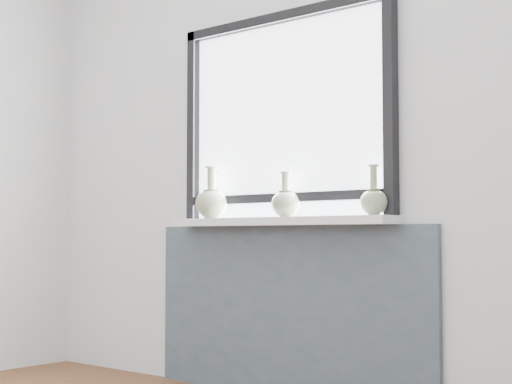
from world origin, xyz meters
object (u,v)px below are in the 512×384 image
Objects in this scene: vase_a at (212,202)px; vase_c at (374,200)px; windowsill at (276,221)px; vase_b at (286,202)px.

vase_c is at bearing 1.08° from vase_a.
vase_a is at bearing -178.10° from windowsill.
vase_b reaches higher than windowsill.
vase_c is at bearing 0.45° from windowsill.
vase_a is at bearing -178.43° from vase_b.
windowsill is 5.70× the size of vase_c.
vase_b is (0.06, -0.00, 0.10)m from windowsill.
vase_a reaches higher than vase_b.
vase_c is (0.56, 0.00, 0.09)m from windowsill.
windowsill is at bearing -179.55° from vase_c.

